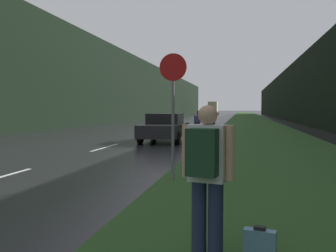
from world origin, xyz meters
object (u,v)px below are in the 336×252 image
object	(u,v)px
car_passing_near	(165,128)
car_passing_far	(205,118)
suitcase	(260,244)
stop_sign	(173,105)
hitchhiker_with_backpack	(206,172)
delivery_truck	(213,108)

from	to	relation	value
car_passing_near	car_passing_far	distance (m)	19.63
suitcase	car_passing_near	xyz separation A→B (m)	(-3.99, 13.35, 0.54)
stop_sign	suitcase	bearing A→B (deg)	-66.53
hitchhiker_with_backpack	car_passing_far	distance (m)	33.30
hitchhiker_with_backpack	suitcase	world-z (taller)	hitchhiker_with_backpack
stop_sign	delivery_truck	distance (m)	88.86
car_passing_near	delivery_truck	size ratio (longest dim) A/B	0.54
suitcase	car_passing_far	world-z (taller)	car_passing_far
suitcase	delivery_truck	bearing A→B (deg)	106.01
stop_sign	delivery_truck	xyz separation A→B (m)	(-6.06, 88.66, 0.08)
suitcase	car_passing_near	size ratio (longest dim) A/B	0.09
delivery_truck	car_passing_far	bearing A→B (deg)	-86.33
car_passing_near	delivery_truck	distance (m)	79.46
hitchhiker_with_backpack	car_passing_near	distance (m)	13.92
stop_sign	hitchhiker_with_backpack	bearing A→B (deg)	-74.25
stop_sign	hitchhiker_with_backpack	xyz separation A→B (m)	(1.19, -4.20, -0.78)
stop_sign	delivery_truck	world-z (taller)	delivery_truck
suitcase	delivery_truck	size ratio (longest dim) A/B	0.05
hitchhiker_with_backpack	car_passing_near	world-z (taller)	hitchhiker_with_backpack
stop_sign	suitcase	xyz separation A→B (m)	(1.76, -4.06, -1.58)
hitchhiker_with_backpack	car_passing_far	world-z (taller)	hitchhiker_with_backpack
suitcase	car_passing_near	world-z (taller)	car_passing_near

